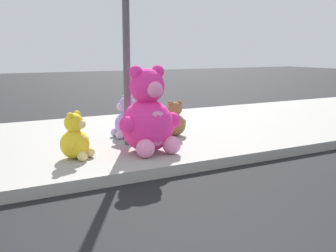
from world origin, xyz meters
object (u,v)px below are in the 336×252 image
object	(u,v)px
plush_lavender	(126,120)
plush_yellow	(76,140)
plush_teal	(137,121)
plush_brown	(174,121)
sign_pole	(126,35)
plush_pink_large	(149,118)

from	to	relation	value
plush_lavender	plush_yellow	bearing A→B (deg)	-139.94
plush_teal	plush_yellow	distance (m)	2.06
plush_brown	plush_teal	size ratio (longest dim) A/B	1.23
sign_pole	plush_pink_large	xyz separation A→B (m)	(0.08, -0.59, -1.19)
sign_pole	plush_teal	bearing A→B (deg)	58.17
plush_lavender	plush_teal	size ratio (longest dim) A/B	1.45
sign_pole	plush_teal	size ratio (longest dim) A/B	6.42
plush_lavender	plush_yellow	distance (m)	1.53
plush_brown	plush_lavender	world-z (taller)	plush_lavender
sign_pole	plush_lavender	bearing A→B (deg)	69.28
plush_pink_large	plush_brown	xyz separation A→B (m)	(0.92, 0.86, -0.26)
sign_pole	plush_pink_large	distance (m)	1.33
plush_teal	plush_yellow	world-z (taller)	plush_yellow
sign_pole	plush_yellow	size ratio (longest dim) A/B	4.90
plush_brown	plush_yellow	world-z (taller)	plush_yellow
plush_teal	plush_yellow	bearing A→B (deg)	-138.32
plush_pink_large	plush_yellow	world-z (taller)	plush_pink_large
plush_brown	plush_lavender	size ratio (longest dim) A/B	0.85
sign_pole	plush_brown	size ratio (longest dim) A/B	5.20
plush_lavender	plush_teal	xyz separation A→B (m)	(0.37, 0.39, -0.09)
sign_pole	plush_lavender	distance (m)	1.52
plush_pink_large	plush_teal	size ratio (longest dim) A/B	2.53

